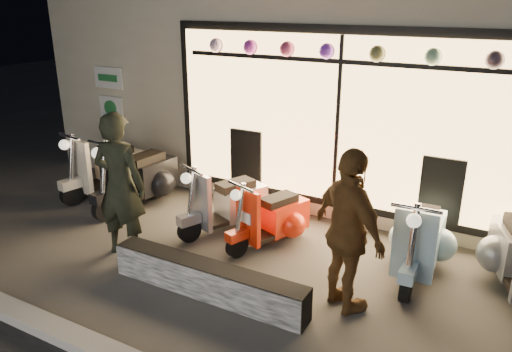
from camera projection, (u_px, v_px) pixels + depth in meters
The scene contains 11 objects.
ground at pixel (219, 264), 6.39m from camera, with size 40.00×40.00×0.00m, color #383533.
kerb at pixel (104, 352), 4.72m from camera, with size 40.00×0.25×0.12m, color slate.
shop_building at pixel (355, 58), 9.77m from camera, with size 10.20×6.23×4.20m.
graffiti_barrier at pixel (208, 280), 5.66m from camera, with size 2.45×0.28×0.40m, color black.
scooter_silver at pixel (233, 202), 7.28m from camera, with size 0.82×1.40×1.02m.
scooter_red at pixel (276, 216), 6.87m from camera, with size 0.73×1.31×0.95m.
scooter_black at pixel (143, 176), 8.16m from camera, with size 0.60×1.63×1.16m.
scooter_cream at pixel (113, 167), 8.63m from camera, with size 0.72×1.57×1.12m.
scooter_blue at pixel (421, 238), 6.14m from camera, with size 0.50×1.49×1.07m.
man at pixel (120, 185), 6.36m from camera, with size 0.70×0.46×1.92m, color black.
woman at pixel (349, 233), 5.20m from camera, with size 1.07×0.44×1.82m, color brown.
Camera 1 is at (3.13, -4.69, 3.23)m, focal length 35.00 mm.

